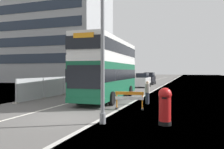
% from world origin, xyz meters
% --- Properties ---
extents(ground, '(140.00, 280.00, 0.10)m').
position_xyz_m(ground, '(0.54, 0.14, -0.05)').
color(ground, '#565451').
extents(double_decker_bus, '(3.18, 11.16, 5.12)m').
position_xyz_m(double_decker_bus, '(-0.45, 8.13, 2.72)').
color(double_decker_bus, '#145638').
rests_on(double_decker_bus, ground).
extents(lamppost_foreground, '(0.29, 0.70, 8.49)m').
position_xyz_m(lamppost_foreground, '(2.42, -0.73, 4.01)').
color(lamppost_foreground, gray).
rests_on(lamppost_foreground, ground).
extents(red_pillar_postbox, '(0.61, 0.61, 1.71)m').
position_xyz_m(red_pillar_postbox, '(5.21, -0.05, 0.94)').
color(red_pillar_postbox, black).
rests_on(red_pillar_postbox, ground).
extents(roadworks_barrier, '(1.83, 0.67, 1.13)m').
position_xyz_m(roadworks_barrier, '(2.58, 3.62, 0.72)').
color(roadworks_barrier, orange).
rests_on(roadworks_barrier, ground).
extents(construction_site_fence, '(0.44, 13.80, 1.92)m').
position_xyz_m(construction_site_fence, '(-6.10, 10.02, 0.92)').
color(construction_site_fence, '#A8AAAD').
rests_on(construction_site_fence, ground).
extents(car_oncoming_near, '(1.91, 4.43, 2.12)m').
position_xyz_m(car_oncoming_near, '(-0.55, 23.65, 1.00)').
color(car_oncoming_near, silver).
rests_on(car_oncoming_near, ground).
extents(car_receding_mid, '(1.92, 4.14, 2.18)m').
position_xyz_m(car_receding_mid, '(-0.80, 30.96, 1.02)').
color(car_receding_mid, black).
rests_on(car_receding_mid, ground).
extents(bare_tree_far_verge_near, '(2.38, 2.40, 4.92)m').
position_xyz_m(bare_tree_far_verge_near, '(-13.65, 29.19, 2.12)').
color(bare_tree_far_verge_near, '#4C3D2D').
rests_on(bare_tree_far_verge_near, ground).
extents(bare_tree_far_verge_mid, '(2.09, 2.39, 4.12)m').
position_xyz_m(bare_tree_far_verge_mid, '(-12.88, 47.39, 2.24)').
color(bare_tree_far_verge_mid, '#4C3D2D').
rests_on(bare_tree_far_verge_mid, ground).
extents(pedestrian_at_kerb, '(0.34, 0.34, 1.73)m').
position_xyz_m(pedestrian_at_kerb, '(3.25, 6.39, 0.87)').
color(pedestrian_at_kerb, '#2D3342').
rests_on(pedestrian_at_kerb, ground).
extents(backdrop_office_block, '(30.84, 14.89, 20.14)m').
position_xyz_m(backdrop_office_block, '(-26.87, 34.45, 10.07)').
color(backdrop_office_block, '#9EA0A3').
rests_on(backdrop_office_block, ground).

